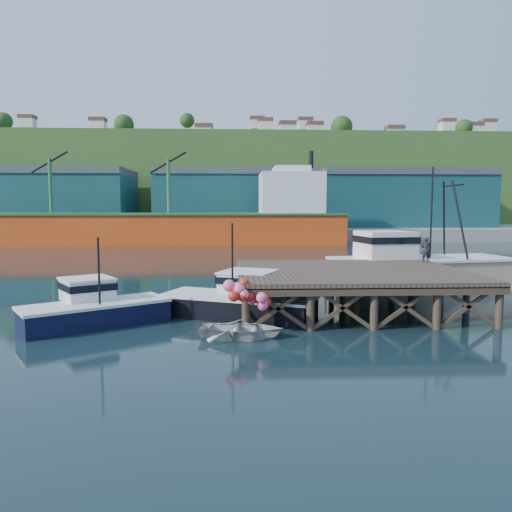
{
  "coord_description": "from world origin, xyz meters",
  "views": [
    {
      "loc": [
        -0.82,
        -26.2,
        5.42
      ],
      "look_at": [
        0.57,
        2.0,
        2.68
      ],
      "focal_mm": 35.0,
      "sensor_mm": 36.0,
      "label": 1
    }
  ],
  "objects": [
    {
      "name": "boat_black",
      "position": [
        -0.35,
        -1.56,
        0.86
      ],
      "size": [
        8.08,
        6.73,
        4.69
      ],
      "rotation": [
        0.0,
        0.0,
        -0.4
      ],
      "color": "black",
      "rests_on": "ground"
    },
    {
      "name": "boat_navy",
      "position": [
        -7.24,
        -3.06,
        0.83
      ],
      "size": [
        6.82,
        5.56,
        4.11
      ],
      "rotation": [
        0.0,
        0.0,
        0.57
      ],
      "color": "black",
      "rests_on": "ground"
    },
    {
      "name": "ground",
      "position": [
        0.0,
        0.0,
        0.0
      ],
      "size": [
        300.0,
        300.0,
        0.0
      ],
      "primitive_type": "plane",
      "color": "black",
      "rests_on": "ground"
    },
    {
      "name": "wharf",
      "position": [
        5.5,
        -0.19,
        1.94
      ],
      "size": [
        12.0,
        10.0,
        2.62
      ],
      "color": "brown",
      "rests_on": "ground"
    },
    {
      "name": "warehouse_right",
      "position": [
        30.0,
        65.0,
        6.5
      ],
      "size": [
        30.0,
        16.0,
        9.0
      ],
      "primitive_type": "cube",
      "color": "#174A4F",
      "rests_on": "far_quay"
    },
    {
      "name": "far_quay",
      "position": [
        0.0,
        70.0,
        1.0
      ],
      "size": [
        160.0,
        40.0,
        2.0
      ],
      "primitive_type": "cube",
      "color": "gray",
      "rests_on": "ground"
    },
    {
      "name": "dinghy",
      "position": [
        -0.44,
        -5.8,
        0.36
      ],
      "size": [
        3.83,
        2.98,
        0.73
      ],
      "primitive_type": "imported",
      "rotation": [
        0.0,
        0.0,
        1.43
      ],
      "color": "silver",
      "rests_on": "ground"
    },
    {
      "name": "cargo_ship",
      "position": [
        -8.46,
        48.0,
        3.31
      ],
      "size": [
        55.5,
        10.0,
        13.75
      ],
      "color": "#DC4914",
      "rests_on": "ground"
    },
    {
      "name": "warehouse_mid",
      "position": [
        0.0,
        65.0,
        6.5
      ],
      "size": [
        28.0,
        16.0,
        9.0
      ],
      "primitive_type": "cube",
      "color": "#174A4F",
      "rests_on": "far_quay"
    },
    {
      "name": "warehouse_left",
      "position": [
        -35.0,
        65.0,
        6.5
      ],
      "size": [
        32.0,
        16.0,
        9.0
      ],
      "primitive_type": "cube",
      "color": "#174A4F",
      "rests_on": "far_quay"
    },
    {
      "name": "dockworker",
      "position": [
        10.9,
        3.22,
        2.89
      ],
      "size": [
        0.61,
        0.44,
        1.53
      ],
      "primitive_type": "imported",
      "rotation": [
        0.0,
        0.0,
        2.99
      ],
      "color": "black",
      "rests_on": "wharf"
    },
    {
      "name": "trawler",
      "position": [
        11.69,
        6.5,
        1.67
      ],
      "size": [
        12.63,
        6.16,
        8.11
      ],
      "rotation": [
        0.0,
        0.0,
        0.16
      ],
      "color": "tan",
      "rests_on": "ground"
    },
    {
      "name": "hillside",
      "position": [
        0.0,
        100.0,
        11.0
      ],
      "size": [
        220.0,
        50.0,
        22.0
      ],
      "primitive_type": "cube",
      "color": "#2D511E",
      "rests_on": "ground"
    }
  ]
}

